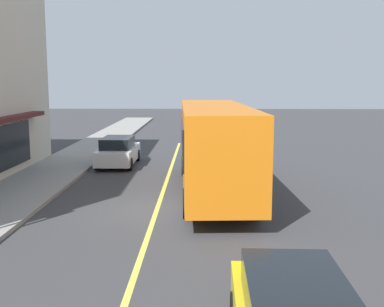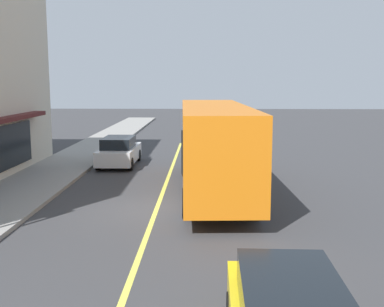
% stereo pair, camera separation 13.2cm
% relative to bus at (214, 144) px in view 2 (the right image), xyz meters
% --- Properties ---
extents(ground, '(120.00, 120.00, 0.00)m').
position_rel_bus_xyz_m(ground, '(-2.68, 2.07, -1.99)').
color(ground, '#38383A').
extents(lane_centre_stripe, '(36.00, 0.16, 0.01)m').
position_rel_bus_xyz_m(lane_centre_stripe, '(-2.68, 2.07, -1.98)').
color(lane_centre_stripe, '#D8D14C').
rests_on(lane_centre_stripe, ground).
extents(bus, '(11.23, 3.02, 3.50)m').
position_rel_bus_xyz_m(bus, '(0.00, 0.00, 0.00)').
color(bus, orange).
rests_on(bus, ground).
extents(car_white, '(4.30, 1.87, 1.52)m').
position_rel_bus_xyz_m(car_white, '(6.16, 4.91, -1.24)').
color(car_white, white).
rests_on(car_white, ground).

